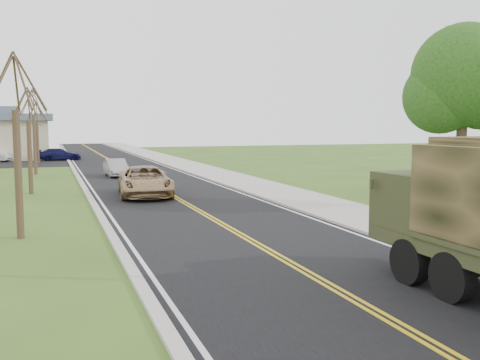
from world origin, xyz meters
name	(u,v)px	position (x,y,z in m)	size (l,w,h in m)	color
ground	(376,313)	(0.00, 0.00, 0.00)	(160.00, 160.00, 0.00)	#33521B
road	(120,166)	(0.00, 40.00, 0.01)	(8.00, 120.00, 0.01)	black
curb_right	(166,164)	(4.15, 40.00, 0.06)	(0.30, 120.00, 0.12)	#9E998E
sidewalk_right	(184,164)	(5.90, 40.00, 0.05)	(3.20, 120.00, 0.10)	#9E998E
curb_left	(72,167)	(-4.15, 40.00, 0.05)	(0.30, 120.00, 0.10)	#9E998E
leafy_tree	(464,84)	(11.00, 10.01, 5.49)	(4.83, 4.50, 8.10)	#38281C
bare_tree_a	(17,159)	(-7.00, 10.00, 2.63)	(1.93, 2.26, 6.08)	#38281C
bare_tree_b	(29,148)	(-7.00, 22.00, 2.48)	(1.83, 2.14, 5.73)	#38281C
bare_tree_c	(34,137)	(-7.00, 34.00, 2.78)	(2.04, 2.39, 6.42)	#38281C
bare_tree_d	(37,137)	(-7.00, 46.00, 2.55)	(1.88, 2.20, 5.91)	#38281C
suv_champagne	(145,181)	(-1.35, 19.05, 0.78)	(2.60, 5.65, 1.57)	#A2855B
sedan_silver	(116,168)	(-1.51, 30.35, 0.63)	(1.33, 3.83, 1.26)	#A09FA4
lot_car_navy	(59,154)	(-5.00, 50.00, 0.63)	(1.77, 4.34, 1.26)	#0E0F33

